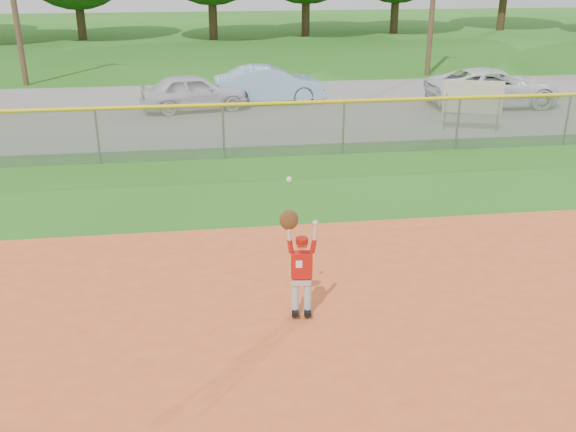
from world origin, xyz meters
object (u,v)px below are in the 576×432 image
at_px(sponsor_sign, 473,98).
at_px(ballplayer, 300,263).
at_px(car_white_b, 494,87).
at_px(car_blue, 269,85).
at_px(car_white_a, 194,92).

height_order(sponsor_sign, ballplayer, ballplayer).
bearing_deg(car_white_b, sponsor_sign, 146.26).
relative_size(car_blue, ballplayer, 1.85).
height_order(car_blue, car_white_b, same).
xyz_separation_m(car_blue, sponsor_sign, (5.82, -5.11, 0.36)).
bearing_deg(sponsor_sign, car_blue, 138.74).
bearing_deg(car_white_b, car_white_a, 85.77).
xyz_separation_m(car_white_b, ballplayer, (-9.36, -13.79, 0.23)).
height_order(car_blue, ballplayer, ballplayer).
distance_m(car_white_b, sponsor_sign, 4.11).
bearing_deg(car_blue, car_white_b, -105.01).
relative_size(car_blue, sponsor_sign, 2.33).
bearing_deg(car_blue, ballplayer, 172.22).
xyz_separation_m(car_white_a, sponsor_sign, (8.63, -4.21, 0.39)).
distance_m(car_white_a, sponsor_sign, 9.61).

